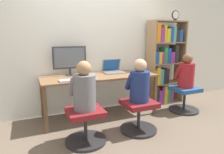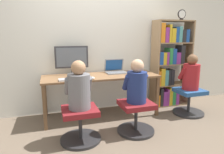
{
  "view_description": "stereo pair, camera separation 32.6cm",
  "coord_description": "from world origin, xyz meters",
  "px_view_note": "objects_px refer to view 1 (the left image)",
  "views": [
    {
      "loc": [
        -1.14,
        -2.81,
        1.4
      ],
      "look_at": [
        0.13,
        0.12,
        0.73
      ],
      "focal_mm": 32.0,
      "sensor_mm": 36.0,
      "label": 1
    },
    {
      "loc": [
        -0.83,
        -2.93,
        1.4
      ],
      "look_at": [
        0.13,
        0.12,
        0.73
      ],
      "focal_mm": 32.0,
      "sensor_mm": 36.0,
      "label": 2
    }
  ],
  "objects_px": {
    "keyboard": "(74,80)",
    "bookshelf": "(164,64)",
    "office_chair_side": "(184,98)",
    "person_near_shelf": "(186,73)",
    "desktop_monitor": "(70,59)",
    "office_chair_left": "(85,125)",
    "person_at_laptop": "(139,83)",
    "office_chair_right": "(139,115)",
    "laptop": "(113,70)",
    "person_at_monitor": "(84,89)",
    "desk_clock": "(175,15)"
  },
  "relations": [
    {
      "from": "laptop",
      "to": "person_at_laptop",
      "type": "relative_size",
      "value": 0.59
    },
    {
      "from": "laptop",
      "to": "bookshelf",
      "type": "distance_m",
      "value": 1.12
    },
    {
      "from": "desktop_monitor",
      "to": "office_chair_right",
      "type": "bearing_deg",
      "value": -50.89
    },
    {
      "from": "desktop_monitor",
      "to": "laptop",
      "type": "relative_size",
      "value": 1.56
    },
    {
      "from": "office_chair_left",
      "to": "person_at_monitor",
      "type": "relative_size",
      "value": 0.87
    },
    {
      "from": "person_at_monitor",
      "to": "person_near_shelf",
      "type": "height_order",
      "value": "person_at_monitor"
    },
    {
      "from": "person_at_laptop",
      "to": "office_chair_side",
      "type": "distance_m",
      "value": 1.35
    },
    {
      "from": "desktop_monitor",
      "to": "office_chair_left",
      "type": "bearing_deg",
      "value": -91.54
    },
    {
      "from": "laptop",
      "to": "bookshelf",
      "type": "height_order",
      "value": "bookshelf"
    },
    {
      "from": "bookshelf",
      "to": "person_at_laptop",
      "type": "bearing_deg",
      "value": -141.37
    },
    {
      "from": "laptop",
      "to": "person_at_laptop",
      "type": "xyz_separation_m",
      "value": [
        0.01,
        -0.9,
        -0.05
      ]
    },
    {
      "from": "bookshelf",
      "to": "person_at_monitor",
      "type": "bearing_deg",
      "value": -155.2
    },
    {
      "from": "desktop_monitor",
      "to": "bookshelf",
      "type": "height_order",
      "value": "bookshelf"
    },
    {
      "from": "office_chair_right",
      "to": "person_at_monitor",
      "type": "height_order",
      "value": "person_at_monitor"
    },
    {
      "from": "laptop",
      "to": "person_at_monitor",
      "type": "relative_size",
      "value": 0.57
    },
    {
      "from": "office_chair_left",
      "to": "person_at_laptop",
      "type": "relative_size",
      "value": 0.89
    },
    {
      "from": "keyboard",
      "to": "office_chair_right",
      "type": "bearing_deg",
      "value": -33.05
    },
    {
      "from": "keyboard",
      "to": "person_near_shelf",
      "type": "relative_size",
      "value": 0.71
    },
    {
      "from": "laptop",
      "to": "person_at_monitor",
      "type": "distance_m",
      "value": 1.21
    },
    {
      "from": "desktop_monitor",
      "to": "laptop",
      "type": "xyz_separation_m",
      "value": [
        0.78,
        -0.07,
        -0.23
      ]
    },
    {
      "from": "keyboard",
      "to": "bookshelf",
      "type": "bearing_deg",
      "value": 10.22
    },
    {
      "from": "office_chair_right",
      "to": "office_chair_side",
      "type": "relative_size",
      "value": 1.0
    },
    {
      "from": "person_at_monitor",
      "to": "person_near_shelf",
      "type": "relative_size",
      "value": 1.02
    },
    {
      "from": "desktop_monitor",
      "to": "keyboard",
      "type": "xyz_separation_m",
      "value": [
        -0.03,
        -0.44,
        -0.27
      ]
    },
    {
      "from": "person_near_shelf",
      "to": "keyboard",
      "type": "bearing_deg",
      "value": 175.11
    },
    {
      "from": "person_at_monitor",
      "to": "office_chair_right",
      "type": "bearing_deg",
      "value": 0.16
    },
    {
      "from": "keyboard",
      "to": "bookshelf",
      "type": "relative_size",
      "value": 0.26
    },
    {
      "from": "laptop",
      "to": "person_near_shelf",
      "type": "height_order",
      "value": "person_near_shelf"
    },
    {
      "from": "laptop",
      "to": "bookshelf",
      "type": "xyz_separation_m",
      "value": [
        1.11,
        -0.02,
        0.06
      ]
    },
    {
      "from": "office_chair_left",
      "to": "desk_clock",
      "type": "xyz_separation_m",
      "value": [
        2.08,
        0.82,
        1.54
      ]
    },
    {
      "from": "keyboard",
      "to": "office_chair_right",
      "type": "height_order",
      "value": "keyboard"
    },
    {
      "from": "desktop_monitor",
      "to": "person_at_laptop",
      "type": "xyz_separation_m",
      "value": [
        0.79,
        -0.97,
        -0.28
      ]
    },
    {
      "from": "keyboard",
      "to": "desktop_monitor",
      "type": "bearing_deg",
      "value": 85.54
    },
    {
      "from": "person_at_laptop",
      "to": "bookshelf",
      "type": "xyz_separation_m",
      "value": [
        1.1,
        0.88,
        0.11
      ]
    },
    {
      "from": "desk_clock",
      "to": "office_chair_side",
      "type": "height_order",
      "value": "desk_clock"
    },
    {
      "from": "keyboard",
      "to": "office_chair_left",
      "type": "xyz_separation_m",
      "value": [
        0.01,
        -0.54,
        -0.5
      ]
    },
    {
      "from": "office_chair_left",
      "to": "bookshelf",
      "type": "height_order",
      "value": "bookshelf"
    },
    {
      "from": "laptop",
      "to": "keyboard",
      "type": "relative_size",
      "value": 0.82
    },
    {
      "from": "laptop",
      "to": "bookshelf",
      "type": "relative_size",
      "value": 0.22
    },
    {
      "from": "desk_clock",
      "to": "desktop_monitor",
      "type": "bearing_deg",
      "value": 175.5
    },
    {
      "from": "desktop_monitor",
      "to": "person_near_shelf",
      "type": "height_order",
      "value": "desktop_monitor"
    },
    {
      "from": "desktop_monitor",
      "to": "laptop",
      "type": "distance_m",
      "value": 0.81
    },
    {
      "from": "laptop",
      "to": "office_chair_side",
      "type": "bearing_deg",
      "value": -24.17
    },
    {
      "from": "desktop_monitor",
      "to": "office_chair_side",
      "type": "distance_m",
      "value": 2.23
    },
    {
      "from": "person_near_shelf",
      "to": "desk_clock",
      "type": "bearing_deg",
      "value": 83.42
    },
    {
      "from": "office_chair_left",
      "to": "office_chair_right",
      "type": "relative_size",
      "value": 1.0
    },
    {
      "from": "person_at_monitor",
      "to": "person_at_laptop",
      "type": "relative_size",
      "value": 1.02
    },
    {
      "from": "office_chair_side",
      "to": "person_near_shelf",
      "type": "relative_size",
      "value": 0.88
    },
    {
      "from": "keyboard",
      "to": "office_chair_side",
      "type": "xyz_separation_m",
      "value": [
        2.03,
        -0.18,
        -0.5
      ]
    },
    {
      "from": "person_at_laptop",
      "to": "person_near_shelf",
      "type": "distance_m",
      "value": 1.26
    }
  ]
}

